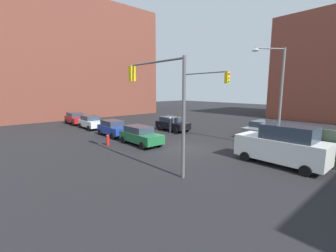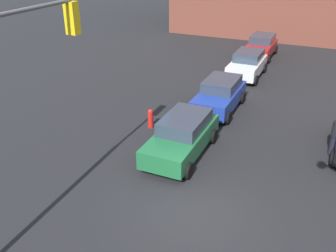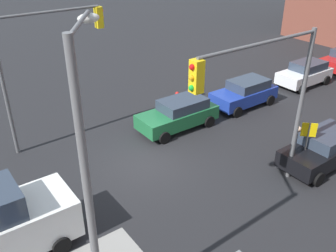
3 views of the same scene
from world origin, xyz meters
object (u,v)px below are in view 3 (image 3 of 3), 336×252
Objects in this scene: fire_hydrant at (177,99)px; hatchback_blue at (245,93)px; street_lamp_corner at (89,172)px; pedestrian_waiting at (296,143)px; traffic_signal_nw_corner at (266,90)px; traffic_signal_se_corner at (44,53)px; sedan_green at (179,114)px; hatchback_black at (323,148)px; sedan_white at (305,73)px.

hatchback_blue reaches higher than fire_hydrant.
fire_hydrant is (-10.00, -9.69, -4.22)m from street_lamp_corner.
pedestrian_waiting is (2.57, 5.67, 0.08)m from hatchback_blue.
traffic_signal_nw_corner is 10.18m from traffic_signal_se_corner.
fire_hydrant is 2.83m from sedan_green.
pedestrian_waiting reaches higher than fire_hydrant.
fire_hydrant is at bearing -125.69° from sedan_green.
sedan_white is at bearing -139.52° from hatchback_black.
hatchback_blue is at bearing 6.69° from pedestrian_waiting.
pedestrian_waiting is (-3.54, -0.70, -3.73)m from traffic_signal_nw_corner.
pedestrian_waiting is at bearing 113.12° from sedan_green.
fire_hydrant is 0.22× the size of hatchback_black.
sedan_white is at bearing -159.15° from street_lamp_corner.
fire_hydrant is 9.53m from sedan_white.
street_lamp_corner is at bearing 20.85° from sedan_white.
traffic_signal_se_corner is 11.81m from hatchback_blue.
hatchback_black is at bearing 99.55° from fire_hydrant.
hatchback_black is (-11.50, -0.73, -3.86)m from street_lamp_corner.
hatchback_black reaches higher than fire_hydrant.
street_lamp_corner is 4.53× the size of pedestrian_waiting.
traffic_signal_se_corner is 12.31m from pedestrian_waiting.
traffic_signal_se_corner is 17.35m from sedan_white.
hatchback_black is (-4.25, 0.26, -3.81)m from traffic_signal_nw_corner.
hatchback_black is 2.43× the size of pedestrian_waiting.
sedan_white is 0.94× the size of hatchback_black.
hatchback_blue is (-5.01, 0.05, -0.00)m from sedan_green.
fire_hydrant is at bearing -135.88° from street_lamp_corner.
sedan_green is at bearing 156.22° from traffic_signal_se_corner.
traffic_signal_nw_corner is at bearing 132.25° from pedestrian_waiting.
fire_hydrant is 9.09m from hatchback_black.
traffic_signal_nw_corner is 1.47× the size of sedan_green.
street_lamp_corner is at bearing 44.12° from fire_hydrant.
hatchback_black is at bearing 40.48° from sedan_white.
traffic_signal_nw_corner is 0.81× the size of street_lamp_corner.
traffic_signal_se_corner is 1.62× the size of sedan_white.
traffic_signal_nw_corner is at bearing -172.20° from street_lamp_corner.
sedan_white is (-10.86, 0.09, -0.00)m from sedan_green.
hatchback_blue is at bearing 166.38° from traffic_signal_se_corner.
street_lamp_corner is at bearing 3.65° from hatchback_black.
traffic_signal_nw_corner is 1.00× the size of traffic_signal_se_corner.
sedan_white is 10.14m from hatchback_black.
pedestrian_waiting reaches higher than hatchback_blue.
traffic_signal_nw_corner is at bearing 72.50° from fire_hydrant.
traffic_signal_se_corner is at bearing -2.29° from fire_hydrant.
traffic_signal_se_corner is at bearing -9.09° from sedan_white.
sedan_green is (-1.10, -6.42, -3.81)m from traffic_signal_nw_corner.
hatchback_blue is at bearing -133.84° from traffic_signal_nw_corner.
hatchback_black is (-3.15, 6.68, -0.00)m from sedan_green.
traffic_signal_nw_corner is at bearing 46.16° from hatchback_blue.
traffic_signal_nw_corner is 9.61m from hatchback_blue.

